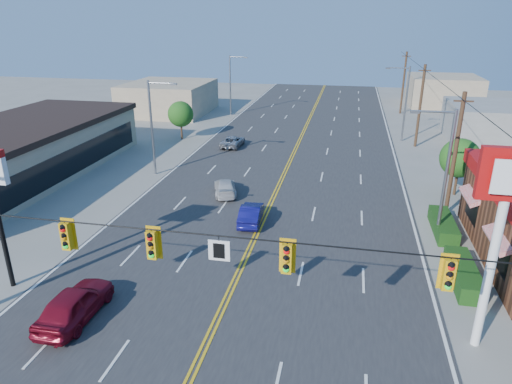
% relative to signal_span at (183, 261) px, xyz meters
% --- Properties ---
extents(ground, '(160.00, 160.00, 0.00)m').
position_rel_signal_span_xyz_m(ground, '(0.12, 0.00, -4.89)').
color(ground, gray).
rests_on(ground, ground).
extents(road, '(20.00, 120.00, 0.06)m').
position_rel_signal_span_xyz_m(road, '(0.12, 20.00, -4.86)').
color(road, '#2D2D30').
rests_on(road, ground).
extents(signal_span, '(24.32, 0.34, 9.00)m').
position_rel_signal_span_xyz_m(signal_span, '(0.00, 0.00, 0.00)').
color(signal_span, '#47301E').
rests_on(signal_span, ground).
extents(kfc_pylon, '(2.20, 0.36, 8.50)m').
position_rel_signal_span_xyz_m(kfc_pylon, '(11.12, 4.00, 1.16)').
color(kfc_pylon, white).
rests_on(kfc_pylon, ground).
extents(strip_mall, '(10.40, 26.40, 4.40)m').
position_rel_signal_span_xyz_m(strip_mall, '(-21.88, 18.00, -2.63)').
color(strip_mall, tan).
rests_on(strip_mall, ground).
extents(streetlight_se, '(2.55, 0.25, 8.00)m').
position_rel_signal_span_xyz_m(streetlight_se, '(10.91, 14.00, -0.37)').
color(streetlight_se, gray).
rests_on(streetlight_se, ground).
extents(streetlight_ne, '(2.55, 0.25, 8.00)m').
position_rel_signal_span_xyz_m(streetlight_ne, '(10.91, 38.00, -0.37)').
color(streetlight_ne, gray).
rests_on(streetlight_ne, ground).
extents(streetlight_sw, '(2.55, 0.25, 8.00)m').
position_rel_signal_span_xyz_m(streetlight_sw, '(-10.67, 22.00, -0.37)').
color(streetlight_sw, gray).
rests_on(streetlight_sw, ground).
extents(streetlight_nw, '(2.55, 0.25, 8.00)m').
position_rel_signal_span_xyz_m(streetlight_nw, '(-10.67, 48.00, -0.37)').
color(streetlight_nw, gray).
rests_on(streetlight_nw, ground).
extents(utility_pole_near, '(0.28, 0.28, 8.40)m').
position_rel_signal_span_xyz_m(utility_pole_near, '(12.32, 18.00, -0.69)').
color(utility_pole_near, '#47301E').
rests_on(utility_pole_near, ground).
extents(utility_pole_mid, '(0.28, 0.28, 8.40)m').
position_rel_signal_span_xyz_m(utility_pole_mid, '(12.32, 36.00, -0.69)').
color(utility_pole_mid, '#47301E').
rests_on(utility_pole_mid, ground).
extents(utility_pole_far, '(0.28, 0.28, 8.40)m').
position_rel_signal_span_xyz_m(utility_pole_far, '(12.32, 54.00, -0.69)').
color(utility_pole_far, '#47301E').
rests_on(utility_pole_far, ground).
extents(tree_kfc_rear, '(2.94, 2.94, 4.41)m').
position_rel_signal_span_xyz_m(tree_kfc_rear, '(13.62, 22.00, -1.95)').
color(tree_kfc_rear, '#47301E').
rests_on(tree_kfc_rear, ground).
extents(tree_west, '(2.80, 2.80, 4.20)m').
position_rel_signal_span_xyz_m(tree_west, '(-12.88, 34.00, -2.09)').
color(tree_west, '#47301E').
rests_on(tree_west, ground).
extents(bld_east_mid, '(12.00, 10.00, 4.00)m').
position_rel_signal_span_xyz_m(bld_east_mid, '(22.12, 40.00, -2.89)').
color(bld_east_mid, gray).
rests_on(bld_east_mid, ground).
extents(bld_west_far, '(11.00, 12.00, 4.20)m').
position_rel_signal_span_xyz_m(bld_west_far, '(-19.88, 48.00, -2.79)').
color(bld_west_far, tan).
rests_on(bld_west_far, ground).
extents(bld_east_far, '(10.00, 10.00, 4.40)m').
position_rel_signal_span_xyz_m(bld_east_far, '(19.12, 62.00, -2.69)').
color(bld_east_far, tan).
rests_on(bld_east_far, ground).
extents(car_magenta, '(1.80, 4.47, 1.52)m').
position_rel_signal_span_xyz_m(car_magenta, '(-6.14, 2.15, -4.12)').
color(car_magenta, maroon).
rests_on(car_magenta, ground).
extents(car_blue, '(1.59, 3.86, 1.24)m').
position_rel_signal_span_xyz_m(car_blue, '(-0.58, 13.78, -4.26)').
color(car_blue, navy).
rests_on(car_blue, ground).
extents(car_white, '(2.70, 4.18, 1.13)m').
position_rel_signal_span_xyz_m(car_white, '(-3.63, 18.44, -4.32)').
color(car_white, silver).
rests_on(car_white, ground).
extents(car_silver, '(2.00, 4.12, 1.13)m').
position_rel_signal_span_xyz_m(car_silver, '(-6.48, 31.90, -4.32)').
color(car_silver, '#A3A3A8').
rests_on(car_silver, ground).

